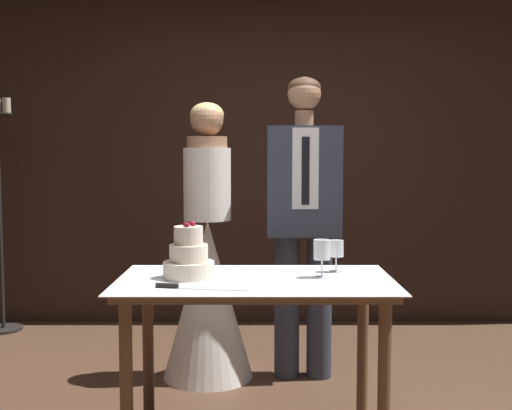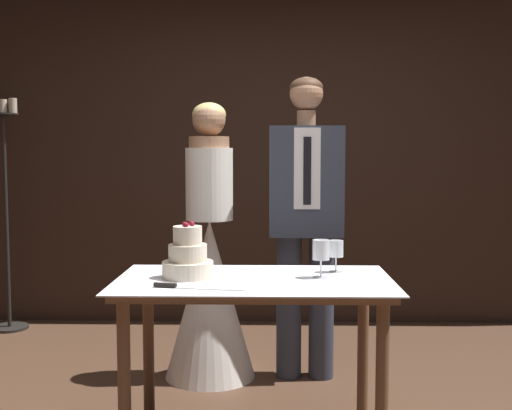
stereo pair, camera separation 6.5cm
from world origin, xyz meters
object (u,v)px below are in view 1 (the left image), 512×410
Objects in this scene: candle_stand at (0,213)px; tiered_cake at (189,258)px; cake_knife at (184,287)px; wine_glass_near at (323,251)px; bride at (208,278)px; cake_table at (256,301)px; wine_glass_middle at (337,250)px; groom at (304,212)px.

tiered_cake is at bearing -48.86° from candle_stand.
cake_knife is 0.68m from wine_glass_near.
bride is 0.92× the size of candle_stand.
cake_table is at bearing -71.73° from bride.
wine_glass_near is at bearing 6.60° from cake_table.
candle_stand is (-2.23, 1.84, 0.01)m from wine_glass_near.
bride reaches higher than wine_glass_middle.
cake_knife is at bearing -52.28° from candle_stand.
wine_glass_near is at bearing -88.29° from groom.
groom is at bearing 54.53° from tiered_cake.
candle_stand reaches higher than wine_glass_middle.
tiered_cake is at bearing -125.47° from groom.
cake_knife is 2.64m from candle_stand.
wine_glass_near is 0.10× the size of candle_stand.
wine_glass_near is at bearing -54.30° from bride.
wine_glass_middle is 0.09× the size of bride.
wine_glass_middle is 0.09× the size of groom.
tiered_cake is 0.15× the size of groom.
groom reaches higher than bride.
tiered_cake is 0.66× the size of cake_knife.
candle_stand is at bearing 155.35° from groom.
candle_stand is (-1.92, 1.88, 0.23)m from cake_table.
wine_glass_near is (0.62, 0.25, 0.12)m from cake_knife.
cake_table is 0.48m from wine_glass_middle.
cake_knife is at bearing -89.72° from tiered_cake.
bride is at bearing 108.27° from cake_table.
groom is at bearing 91.71° from wine_glass_near.
groom is (0.29, 0.86, 0.33)m from cake_table.
bride is at bearing -31.73° from candle_stand.
tiered_cake is 0.72m from wine_glass_middle.
candle_stand is (-1.61, 1.85, 0.04)m from tiered_cake.
cake_knife is 1.25m from groom.
bride is at bearing 179.94° from groom.
wine_glass_near is 2.90m from candle_stand.
bride is at bearing 134.75° from wine_glass_middle.
cake_table is at bearing -44.30° from candle_stand.
bride is 0.92× the size of groom.
cake_table is at bearing -5.31° from tiered_cake.
groom reaches higher than cake_knife.
wine_glass_middle is at bearing 12.01° from tiered_cake.
bride is (0.02, 0.84, -0.26)m from tiered_cake.
candle_stand is (-1.62, 2.09, 0.12)m from cake_knife.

